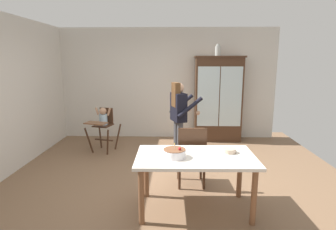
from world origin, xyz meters
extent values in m
plane|color=brown|center=(0.00, 0.00, 0.00)|extent=(6.24, 6.24, 0.00)
cube|color=beige|center=(0.00, 2.63, 1.35)|extent=(5.32, 0.06, 2.70)
cube|color=#422819|center=(1.23, 2.37, 0.99)|extent=(1.10, 0.42, 1.99)
cube|color=#422819|center=(1.23, 2.37, 2.01)|extent=(1.16, 0.48, 0.04)
cube|color=silver|center=(0.97, 2.15, 1.09)|extent=(0.50, 0.01, 1.39)
cube|color=silver|center=(1.49, 2.15, 1.09)|extent=(0.50, 0.01, 1.39)
cube|color=#422819|center=(1.23, 2.37, 1.09)|extent=(1.02, 0.36, 0.02)
cylinder|color=#B2B7B2|center=(1.19, 2.37, 2.14)|extent=(0.13, 0.13, 0.22)
cylinder|color=#B2B7B2|center=(1.19, 2.37, 2.27)|extent=(0.07, 0.07, 0.05)
cylinder|color=#422819|center=(-1.59, 1.28, 0.28)|extent=(0.16, 0.11, 0.56)
cylinder|color=#422819|center=(-1.17, 1.16, 0.28)|extent=(0.11, 0.17, 0.56)
cylinder|color=#422819|center=(-1.47, 1.70, 0.28)|extent=(0.11, 0.17, 0.56)
cylinder|color=#422819|center=(-1.05, 1.58, 0.28)|extent=(0.16, 0.11, 0.56)
cube|color=#422819|center=(-1.32, 1.43, 0.25)|extent=(0.41, 0.15, 0.02)
cube|color=#422819|center=(-1.32, 1.43, 0.57)|extent=(0.42, 0.42, 0.02)
cube|color=#422819|center=(-1.28, 1.58, 0.76)|extent=(0.30, 0.11, 0.34)
cube|color=brown|center=(-1.40, 1.17, 0.68)|extent=(0.49, 0.35, 0.02)
cylinder|color=#9EBCD1|center=(-1.32, 1.45, 0.70)|extent=(0.17, 0.17, 0.22)
sphere|color=tan|center=(-1.32, 1.45, 0.87)|extent=(0.15, 0.15, 0.15)
cylinder|color=tan|center=(-1.45, 1.49, 0.86)|extent=(0.10, 0.07, 0.17)
cylinder|color=tan|center=(-1.18, 1.41, 0.86)|extent=(0.10, 0.07, 0.17)
cylinder|color=#47474C|center=(0.30, 0.72, 0.41)|extent=(0.11, 0.11, 0.82)
cylinder|color=#47474C|center=(0.24, 0.88, 0.41)|extent=(0.11, 0.11, 0.82)
cube|color=black|center=(0.27, 0.80, 1.08)|extent=(0.32, 0.41, 0.52)
cube|color=white|center=(0.36, 0.84, 1.08)|extent=(0.03, 0.06, 0.49)
sphere|color=tan|center=(0.27, 0.80, 1.43)|extent=(0.19, 0.19, 0.19)
cube|color=brown|center=(0.22, 0.78, 1.31)|extent=(0.17, 0.22, 0.44)
cylinder|color=black|center=(0.47, 0.67, 1.10)|extent=(0.48, 0.25, 0.37)
sphere|color=tan|center=(0.62, 0.72, 0.99)|extent=(0.08, 0.08, 0.08)
cylinder|color=black|center=(0.32, 1.04, 1.10)|extent=(0.48, 0.25, 0.37)
sphere|color=tan|center=(0.47, 1.10, 0.99)|extent=(0.08, 0.08, 0.08)
cube|color=silver|center=(0.47, -0.85, 0.72)|extent=(1.52, 0.88, 0.04)
cylinder|color=brown|center=(-0.19, -1.20, 0.35)|extent=(0.07, 0.07, 0.70)
cylinder|color=brown|center=(1.13, -1.18, 0.35)|extent=(0.07, 0.07, 0.70)
cylinder|color=brown|center=(-0.20, -0.53, 0.35)|extent=(0.07, 0.07, 0.70)
cylinder|color=brown|center=(1.12, -0.50, 0.35)|extent=(0.07, 0.07, 0.70)
cylinder|color=white|center=(0.20, -0.93, 0.79)|extent=(0.28, 0.28, 0.10)
cylinder|color=brown|center=(0.20, -0.93, 0.84)|extent=(0.27, 0.27, 0.01)
cylinder|color=#F2E5CC|center=(0.20, -0.93, 0.88)|extent=(0.01, 0.01, 0.06)
cone|color=yellow|center=(0.20, -0.93, 0.92)|extent=(0.02, 0.02, 0.02)
sphere|color=red|center=(0.26, -0.96, 0.87)|extent=(0.04, 0.04, 0.04)
cylinder|color=#C6AD93|center=(0.92, -0.72, 0.77)|extent=(0.18, 0.18, 0.05)
cylinder|color=#422819|center=(0.63, 0.08, 0.23)|extent=(0.04, 0.04, 0.45)
cylinder|color=#422819|center=(0.26, 0.07, 0.23)|extent=(0.04, 0.04, 0.45)
cylinder|color=#422819|center=(0.65, -0.29, 0.23)|extent=(0.04, 0.04, 0.45)
cylinder|color=#422819|center=(0.28, -0.30, 0.23)|extent=(0.04, 0.04, 0.45)
cube|color=brown|center=(0.45, -0.11, 0.47)|extent=(0.45, 0.45, 0.03)
cube|color=#422819|center=(0.46, -0.31, 0.72)|extent=(0.42, 0.05, 0.48)
cylinder|color=#422819|center=(0.65, -0.30, 0.72)|extent=(0.03, 0.03, 0.48)
cylinder|color=#422819|center=(0.27, -0.31, 0.72)|extent=(0.03, 0.03, 0.48)
camera|label=1|loc=(0.21, -4.14, 1.92)|focal=29.11mm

